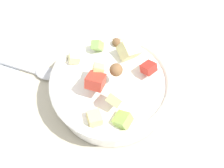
# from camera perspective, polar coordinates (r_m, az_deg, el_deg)

# --- Properties ---
(ground_plane) EXTENTS (2.40, 2.40, 0.00)m
(ground_plane) POSITION_cam_1_polar(r_m,az_deg,el_deg) (0.62, 1.28, -3.91)
(ground_plane) COLOR silver
(placemat) EXTENTS (0.50, 0.31, 0.01)m
(placemat) POSITION_cam_1_polar(r_m,az_deg,el_deg) (0.61, 1.28, -3.78)
(placemat) COLOR #BCB299
(placemat) RESTS_ON ground_plane
(salad_bowl) EXTENTS (0.27, 0.27, 0.13)m
(salad_bowl) POSITION_cam_1_polar(r_m,az_deg,el_deg) (0.58, 0.01, -0.46)
(salad_bowl) COLOR white
(salad_bowl) RESTS_ON placemat
(serving_spoon) EXTENTS (0.21, 0.07, 0.01)m
(serving_spoon) POSITION_cam_1_polar(r_m,az_deg,el_deg) (0.68, -16.99, 3.16)
(serving_spoon) COLOR #B7B7BC
(serving_spoon) RESTS_ON placemat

